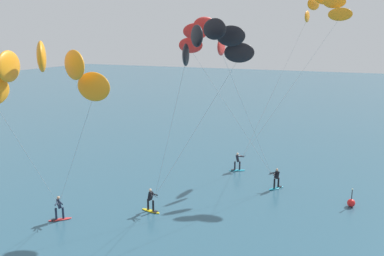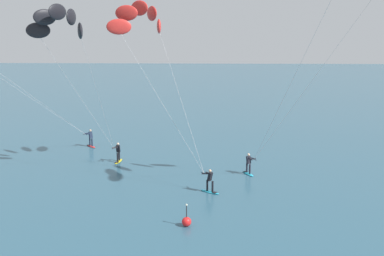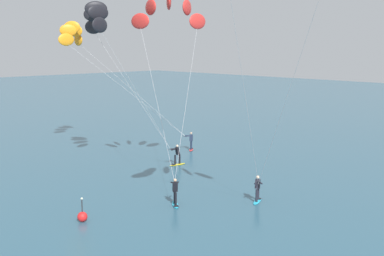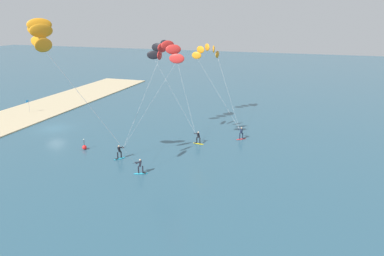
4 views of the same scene
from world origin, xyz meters
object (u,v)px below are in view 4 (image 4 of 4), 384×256
kitesurfer_nearshore (166,55)px  marker_buoy (84,147)px  kitesurfer_mid_water (166,53)px  kitesurfer_downwind (209,55)px  beach_flag (28,104)px  kitesurfer_far_out (45,40)px

kitesurfer_nearshore → marker_buoy: (3.62, -9.64, -11.17)m
kitesurfer_nearshore → kitesurfer_mid_water: bearing=-158.1°
kitesurfer_nearshore → kitesurfer_downwind: 14.15m
kitesurfer_nearshore → kitesurfer_downwind: size_ratio=1.12×
beach_flag → kitesurfer_downwind: bearing=101.0°
kitesurfer_far_out → beach_flag: 33.83m
marker_buoy → kitesurfer_downwind: bearing=148.5°
kitesurfer_far_out → kitesurfer_downwind: kitesurfer_far_out is taller
kitesurfer_downwind → beach_flag: bearing=-79.0°
kitesurfer_mid_water → beach_flag: size_ratio=5.84×
kitesurfer_mid_water → kitesurfer_downwind: bearing=158.9°
kitesurfer_nearshore → kitesurfer_mid_water: size_ratio=1.02×
kitesurfer_nearshore → kitesurfer_far_out: bearing=-22.5°
marker_buoy → beach_flag: (-11.89, -18.81, 1.41)m
marker_buoy → beach_flag: beach_flag is taller
kitesurfer_far_out → marker_buoy: bearing=-157.5°
kitesurfer_mid_water → marker_buoy: (8.98, -7.49, -10.88)m
kitesurfer_far_out → kitesurfer_downwind: 28.56m
marker_buoy → kitesurfer_nearshore: bearing=110.6°
kitesurfer_nearshore → kitesurfer_far_out: size_ratio=0.84×
kitesurfer_downwind → kitesurfer_nearshore: bearing=-4.9°
kitesurfer_nearshore → beach_flag: size_ratio=5.98×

